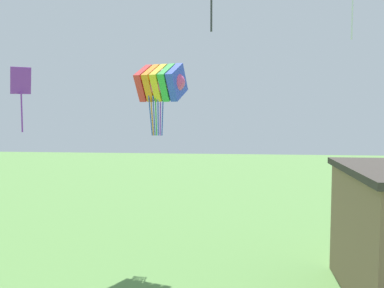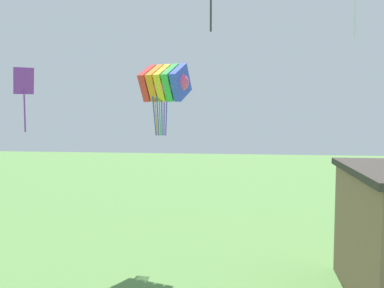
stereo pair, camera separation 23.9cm
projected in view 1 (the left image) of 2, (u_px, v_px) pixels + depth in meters
kite_rainbow_parafoil at (161, 83)px, 19.65m from camera, size 2.77×2.37×3.32m
kite_purple_streamer at (21, 88)px, 13.59m from camera, size 0.64×0.55×2.06m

